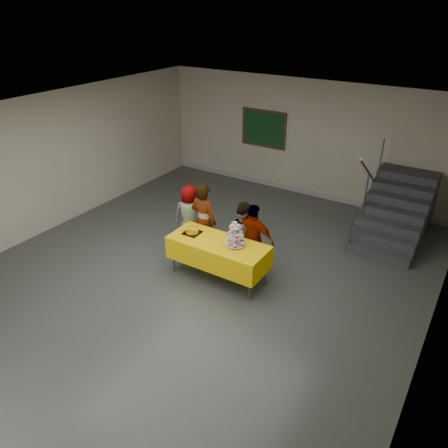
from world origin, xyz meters
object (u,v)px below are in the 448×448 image
object	(u,v)px
staircase	(397,211)
bear_cake	(192,230)
bake_table	(218,252)
schoolchild_d	(254,239)
cupcake_stand	(235,237)
schoolchild_c	(243,235)
schoolchild_a	(189,215)
schoolchild_b	(204,221)
noticeboard	(264,129)

from	to	relation	value
staircase	bear_cake	bearing A→B (deg)	-128.59
bake_table	schoolchild_d	distance (m)	0.71
cupcake_stand	schoolchild_c	xyz separation A→B (m)	(-0.15, 0.54, -0.26)
schoolchild_a	schoolchild_d	xyz separation A→B (m)	(1.68, -0.24, 0.04)
schoolchild_b	schoolchild_c	world-z (taller)	schoolchild_b
staircase	schoolchild_b	bearing A→B (deg)	-133.57
cupcake_stand	schoolchild_a	size ratio (longest dim) A/B	0.34
bear_cake	schoolchild_d	world-z (taller)	schoolchild_d
bear_cake	schoolchild_b	bearing A→B (deg)	99.78
schoolchild_c	bake_table	bearing A→B (deg)	81.31
bake_table	schoolchild_b	bearing A→B (deg)	142.72
schoolchild_b	bear_cake	bearing A→B (deg)	99.70
cupcake_stand	schoolchild_b	bearing A→B (deg)	155.86
bear_cake	noticeboard	bearing A→B (deg)	101.37
schoolchild_d	bake_table	bearing A→B (deg)	46.49
cupcake_stand	bear_cake	bearing A→B (deg)	-176.56
bake_table	schoolchild_a	distance (m)	1.47
bear_cake	schoolchild_a	bearing A→B (deg)	130.00
schoolchild_a	schoolchild_d	world-z (taller)	schoolchild_d
cupcake_stand	schoolchild_c	size ratio (longest dim) A/B	0.32
schoolchild_a	schoolchild_b	size ratio (longest dim) A/B	0.84
schoolchild_c	noticeboard	xyz separation A→B (m)	(-1.68, 3.95, 0.91)
cupcake_stand	schoolchild_a	distance (m)	1.74
cupcake_stand	schoolchild_c	distance (m)	0.61
bake_table	staircase	size ratio (longest dim) A/B	0.78
bake_table	bear_cake	size ratio (longest dim) A/B	5.25
noticeboard	bear_cake	bearing A→B (deg)	-78.63
cupcake_stand	bear_cake	world-z (taller)	cupcake_stand
bake_table	noticeboard	xyz separation A→B (m)	(-1.51, 4.56, 1.04)
bake_table	bear_cake	bearing A→B (deg)	178.62
schoolchild_b	staircase	world-z (taller)	staircase
schoolchild_d	staircase	bearing A→B (deg)	-124.96
cupcake_stand	schoolchild_b	size ratio (longest dim) A/B	0.28
cupcake_stand	bear_cake	size ratio (longest dim) A/B	1.24
bear_cake	staircase	bearing A→B (deg)	51.41
cupcake_stand	noticeboard	xyz separation A→B (m)	(-1.83, 4.49, 0.66)
bake_table	schoolchild_a	size ratio (longest dim) A/B	1.42
noticeboard	bake_table	bearing A→B (deg)	-71.68
bear_cake	staircase	size ratio (longest dim) A/B	0.15
schoolchild_a	noticeboard	bearing A→B (deg)	-106.28
schoolchild_c	schoolchild_b	bearing A→B (deg)	12.81
schoolchild_d	staircase	distance (m)	3.72
schoolchild_a	schoolchild_c	bearing A→B (deg)	152.60
schoolchild_b	schoolchild_d	distance (m)	1.13
bake_table	schoolchild_d	size ratio (longest dim) A/B	1.34
cupcake_stand	noticeboard	bearing A→B (deg)	112.20
schoolchild_d	noticeboard	xyz separation A→B (m)	(-1.95, 4.02, 0.90)
bear_cake	bake_table	bearing A→B (deg)	-1.38
bake_table	schoolchild_c	xyz separation A→B (m)	(0.17, 0.61, 0.13)
noticeboard	staircase	bearing A→B (deg)	-12.18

